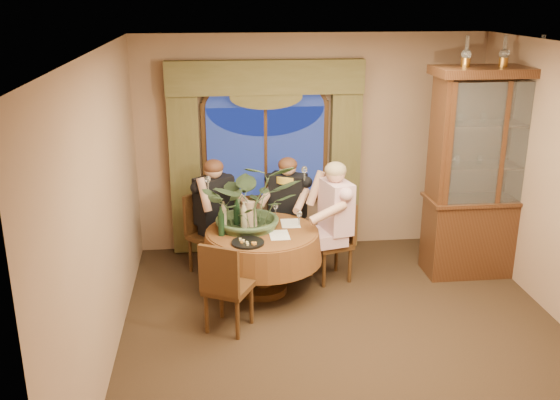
{
  "coord_description": "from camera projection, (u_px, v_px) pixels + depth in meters",
  "views": [
    {
      "loc": [
        -1.26,
        -5.32,
        3.26
      ],
      "look_at": [
        -0.56,
        1.13,
        1.1
      ],
      "focal_mm": 40.0,
      "sensor_mm": 36.0,
      "label": 1
    }
  ],
  "objects": [
    {
      "name": "person_back",
      "position": [
        214.0,
        215.0,
        7.56
      ],
      "size": [
        0.68,
        0.67,
        1.4
      ],
      "primitive_type": null,
      "rotation": [
        0.0,
        0.0,
        -2.5
      ],
      "color": "black",
      "rests_on": "floor"
    },
    {
      "name": "wine_bottle_3",
      "position": [
        237.0,
        212.0,
        7.01
      ],
      "size": [
        0.07,
        0.07,
        0.33
      ],
      "primitive_type": "cylinder",
      "color": "black",
      "rests_on": "dining_table"
    },
    {
      "name": "drapery_left",
      "position": [
        185.0,
        166.0,
        7.89
      ],
      "size": [
        0.38,
        0.14,
        2.32
      ],
      "primitive_type": "cube",
      "color": "#4B4522",
      "rests_on": "floor"
    },
    {
      "name": "centerpiece_plant",
      "position": [
        251.0,
        169.0,
        6.85
      ],
      "size": [
        1.09,
        1.21,
        0.94
      ],
      "primitive_type": "imported",
      "color": "#3C5434",
      "rests_on": "dining_table"
    },
    {
      "name": "wine_glass_person_back",
      "position": [
        237.0,
        213.0,
        7.21
      ],
      "size": [
        0.07,
        0.07,
        0.18
      ],
      "primitive_type": null,
      "color": "silver",
      "rests_on": "dining_table"
    },
    {
      "name": "wine_bottle_2",
      "position": [
        244.0,
        216.0,
        6.89
      ],
      "size": [
        0.07,
        0.07,
        0.33
      ],
      "primitive_type": "cylinder",
      "color": "tan",
      "rests_on": "dining_table"
    },
    {
      "name": "chair_right",
      "position": [
        331.0,
        241.0,
        7.34
      ],
      "size": [
        0.52,
        0.52,
        0.96
      ],
      "primitive_type": "cube",
      "rotation": [
        0.0,
        0.0,
        -4.42
      ],
      "color": "black",
      "rests_on": "floor"
    },
    {
      "name": "swag_valance",
      "position": [
        266.0,
        77.0,
        7.62
      ],
      "size": [
        2.45,
        0.16,
        0.42
      ],
      "primitive_type": null,
      "color": "#4B4522",
      "rests_on": "wall_back"
    },
    {
      "name": "oil_lamp_left",
      "position": [
        467.0,
        51.0,
        6.81
      ],
      "size": [
        0.11,
        0.11,
        0.34
      ],
      "primitive_type": null,
      "color": "#A5722D",
      "rests_on": "china_cabinet"
    },
    {
      "name": "chair_back_right",
      "position": [
        280.0,
        224.0,
        7.89
      ],
      "size": [
        0.53,
        0.53,
        0.96
      ],
      "primitive_type": "cube",
      "rotation": [
        0.0,
        0.0,
        -3.47
      ],
      "color": "black",
      "rests_on": "floor"
    },
    {
      "name": "olive_bowl",
      "position": [
        268.0,
        229.0,
        6.91
      ],
      "size": [
        0.16,
        0.16,
        0.05
      ],
      "primitive_type": "imported",
      "color": "#43512C",
      "rests_on": "dining_table"
    },
    {
      "name": "chair_back",
      "position": [
        210.0,
        234.0,
        7.55
      ],
      "size": [
        0.59,
        0.59,
        0.96
      ],
      "primitive_type": "cube",
      "rotation": [
        0.0,
        0.0,
        -2.39
      ],
      "color": "black",
      "rests_on": "floor"
    },
    {
      "name": "wine_bottle_0",
      "position": [
        223.0,
        216.0,
        6.91
      ],
      "size": [
        0.07,
        0.07,
        0.33
      ],
      "primitive_type": "cylinder",
      "color": "tan",
      "rests_on": "dining_table"
    },
    {
      "name": "cheese_platter",
      "position": [
        248.0,
        243.0,
        6.56
      ],
      "size": [
        0.35,
        0.35,
        0.02
      ],
      "primitive_type": "cylinder",
      "color": "black",
      "rests_on": "dining_table"
    },
    {
      "name": "oil_lamp_center",
      "position": [
        504.0,
        51.0,
        6.85
      ],
      "size": [
        0.11,
        0.11,
        0.34
      ],
      "primitive_type": null,
      "color": "#A5722D",
      "rests_on": "china_cabinet"
    },
    {
      "name": "tasting_paper_1",
      "position": [
        290.0,
        223.0,
        7.13
      ],
      "size": [
        0.22,
        0.31,
        0.0
      ],
      "primitive_type": "cube",
      "rotation": [
        0.0,
        0.0,
        -0.03
      ],
      "color": "white",
      "rests_on": "dining_table"
    },
    {
      "name": "wine_bottle_1",
      "position": [
        221.0,
        221.0,
        6.74
      ],
      "size": [
        0.07,
        0.07,
        0.33
      ],
      "primitive_type": "cylinder",
      "color": "black",
      "rests_on": "dining_table"
    },
    {
      "name": "person_scarf",
      "position": [
        288.0,
        210.0,
        7.77
      ],
      "size": [
        0.64,
        0.62,
        1.37
      ],
      "primitive_type": null,
      "rotation": [
        0.0,
        0.0,
        -3.59
      ],
      "color": "black",
      "rests_on": "floor"
    },
    {
      "name": "window",
      "position": [
        266.0,
        154.0,
        8.0
      ],
      "size": [
        1.62,
        0.1,
        1.32
      ],
      "primitive_type": null,
      "color": "navy",
      "rests_on": "wall_back"
    },
    {
      "name": "stoneware_vase",
      "position": [
        250.0,
        214.0,
        6.98
      ],
      "size": [
        0.16,
        0.16,
        0.3
      ],
      "primitive_type": null,
      "color": "#97775F",
      "rests_on": "dining_table"
    },
    {
      "name": "wine_glass_person_pink",
      "position": [
        299.0,
        218.0,
        7.05
      ],
      "size": [
        0.07,
        0.07,
        0.18
      ],
      "primitive_type": null,
      "color": "silver",
      "rests_on": "dining_table"
    },
    {
      "name": "ceiling",
      "position": [
        359.0,
        50.0,
        5.3
      ],
      "size": [
        5.0,
        5.0,
        0.0
      ],
      "primitive_type": "plane",
      "rotation": [
        3.14,
        0.0,
        0.0
      ],
      "color": "white",
      "rests_on": "wall_back"
    },
    {
      "name": "drapery_right",
      "position": [
        345.0,
        161.0,
        8.1
      ],
      "size": [
        0.38,
        0.14,
        2.32
      ],
      "primitive_type": "cube",
      "color": "#4B4522",
      "rests_on": "floor"
    },
    {
      "name": "person_pink",
      "position": [
        336.0,
        222.0,
        7.24
      ],
      "size": [
        0.59,
        0.62,
        1.46
      ],
      "primitive_type": null,
      "rotation": [
        0.0,
        0.0,
        -4.47
      ],
      "color": "#D5A9B5",
      "rests_on": "floor"
    },
    {
      "name": "china_cabinet",
      "position": [
        491.0,
        174.0,
        7.3
      ],
      "size": [
        1.53,
        0.6,
        2.48
      ],
      "primitive_type": "cube",
      "color": "#361A0C",
      "rests_on": "floor"
    },
    {
      "name": "chair_front_left",
      "position": [
        229.0,
        285.0,
        6.24
      ],
      "size": [
        0.57,
        0.57,
        0.96
      ],
      "primitive_type": "cube",
      "rotation": [
        0.0,
        0.0,
        -0.48
      ],
      "color": "black",
      "rests_on": "floor"
    },
    {
      "name": "arched_transom",
      "position": [
        265.0,
        93.0,
        7.75
      ],
      "size": [
        1.6,
        0.06,
        0.44
      ],
      "primitive_type": null,
      "color": "navy",
      "rests_on": "wall_back"
    },
    {
      "name": "wall_back",
      "position": [
        311.0,
        144.0,
        8.1
      ],
      "size": [
        4.5,
        0.0,
        4.5
      ],
      "primitive_type": "plane",
      "rotation": [
        1.57,
        0.0,
        0.0
      ],
      "color": "#8D6B51",
      "rests_on": "ground"
    },
    {
      "name": "dining_table",
      "position": [
        262.0,
        261.0,
        7.05
      ],
      "size": [
        1.37,
        1.37,
        0.75
      ],
      "primitive_type": "cylinder",
      "rotation": [
        0.0,
        0.0,
        -0.02
      ],
      "color": "maroon",
      "rests_on": "floor"
    },
    {
      "name": "floor",
      "position": [
        348.0,
        339.0,
        6.18
      ],
      "size": [
        5.0,
        5.0,
        0.0
      ],
      "primitive_type": "plane",
      "color": "black",
      "rests_on": "ground"
    },
    {
      "name": "oil_lamp_right",
      "position": [
        542.0,
        50.0,
        6.9
      ],
      "size": [
        0.11,
        0.11,
        0.34
      ],
      "primitive_type": null,
      "color": "#A5722D",
      "rests_on": "china_cabinet"
    },
    {
      "name": "wine_glass_person_scarf",
      "position": [
        276.0,
        210.0,
        7.3
      ],
      "size": [
        0.07,
        0.07,
        0.18
      ],
      "primitive_type": null,
      "color": "silver",
      "rests_on": "dining_table"
    },
    {
      "name": "tasting_paper_0",
      "position": [
        279.0,
        235.0,
        6.79
      ],
      "size": [
        0.21,
        0.3,
        0.0
      ],
      "primitive_type": "cube",
      "rotation": [
        0.0,
        0.0,
        0.01
      ],
      "color": "white",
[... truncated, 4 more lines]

